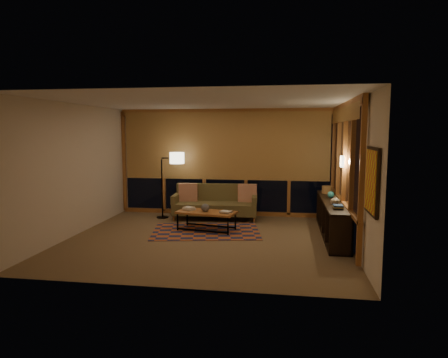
# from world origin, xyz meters

# --- Properties ---
(floor) EXTENTS (5.50, 5.00, 0.01)m
(floor) POSITION_xyz_m (0.00, 0.00, 0.00)
(floor) COLOR olive
(floor) RESTS_ON ground
(ceiling) EXTENTS (5.50, 5.00, 0.01)m
(ceiling) POSITION_xyz_m (0.00, 0.00, 2.70)
(ceiling) COLOR silver
(ceiling) RESTS_ON walls
(walls) EXTENTS (5.51, 5.01, 2.70)m
(walls) POSITION_xyz_m (0.00, 0.00, 1.35)
(walls) COLOR beige
(walls) RESTS_ON floor
(window_wall_back) EXTENTS (5.30, 0.16, 2.60)m
(window_wall_back) POSITION_xyz_m (0.00, 2.43, 1.35)
(window_wall_back) COLOR #B15C25
(window_wall_back) RESTS_ON walls
(window_wall_right) EXTENTS (0.16, 3.70, 2.60)m
(window_wall_right) POSITION_xyz_m (2.68, 0.60, 1.35)
(window_wall_right) COLOR #B15C25
(window_wall_right) RESTS_ON walls
(wall_art) EXTENTS (0.06, 0.74, 0.94)m
(wall_art) POSITION_xyz_m (2.71, -1.85, 1.45)
(wall_art) COLOR #C9411F
(wall_art) RESTS_ON walls
(wall_sconce) EXTENTS (0.12, 0.18, 0.22)m
(wall_sconce) POSITION_xyz_m (2.62, 0.45, 1.55)
(wall_sconce) COLOR #F9EECE
(wall_sconce) RESTS_ON walls
(sofa) EXTENTS (2.06, 0.93, 0.82)m
(sofa) POSITION_xyz_m (-0.16, 1.86, 0.41)
(sofa) COLOR brown
(sofa) RESTS_ON floor
(pillow_left) EXTENTS (0.48, 0.22, 0.46)m
(pillow_left) POSITION_xyz_m (-0.85, 1.95, 0.64)
(pillow_left) COLOR #AE3B18
(pillow_left) RESTS_ON sofa
(pillow_right) EXTENTS (0.46, 0.17, 0.46)m
(pillow_right) POSITION_xyz_m (0.61, 2.07, 0.64)
(pillow_right) COLOR #AE3B18
(pillow_right) RESTS_ON sofa
(area_rug) EXTENTS (2.49, 1.89, 0.01)m
(area_rug) POSITION_xyz_m (-0.14, 0.63, 0.01)
(area_rug) COLOR #B35422
(area_rug) RESTS_ON floor
(coffee_table) EXTENTS (1.35, 0.81, 0.42)m
(coffee_table) POSITION_xyz_m (-0.14, 0.72, 0.21)
(coffee_table) COLOR #B15C25
(coffee_table) RESTS_ON floor
(book_stack_a) EXTENTS (0.28, 0.25, 0.06)m
(book_stack_a) POSITION_xyz_m (-0.55, 0.80, 0.45)
(book_stack_a) COLOR beige
(book_stack_a) RESTS_ON coffee_table
(book_stack_b) EXTENTS (0.31, 0.28, 0.05)m
(book_stack_b) POSITION_xyz_m (0.30, 0.62, 0.44)
(book_stack_b) COLOR beige
(book_stack_b) RESTS_ON coffee_table
(ceramic_pot) EXTENTS (0.18, 0.18, 0.18)m
(ceramic_pot) POSITION_xyz_m (-0.16, 0.69, 0.51)
(ceramic_pot) COLOR black
(ceramic_pot) RESTS_ON coffee_table
(floor_lamp) EXTENTS (0.60, 0.46, 1.63)m
(floor_lamp) POSITION_xyz_m (-1.48, 1.83, 0.82)
(floor_lamp) COLOR black
(floor_lamp) RESTS_ON floor
(bookshelf) EXTENTS (0.40, 2.91, 0.73)m
(bookshelf) POSITION_xyz_m (2.49, 0.73, 0.36)
(bookshelf) COLOR black
(bookshelf) RESTS_ON floor
(basket) EXTENTS (0.24, 0.24, 0.17)m
(basket) POSITION_xyz_m (2.47, 1.68, 0.81)
(basket) COLOR olive
(basket) RESTS_ON bookshelf
(teal_bowl) EXTENTS (0.16, 0.16, 0.14)m
(teal_bowl) POSITION_xyz_m (2.49, 1.04, 0.80)
(teal_bowl) COLOR teal
(teal_bowl) RESTS_ON bookshelf
(vase) EXTENTS (0.19, 0.19, 0.18)m
(vase) POSITION_xyz_m (2.49, 0.28, 0.82)
(vase) COLOR tan
(vase) RESTS_ON bookshelf
(shelf_book_stack) EXTENTS (0.20, 0.26, 0.07)m
(shelf_book_stack) POSITION_xyz_m (2.49, -0.17, 0.76)
(shelf_book_stack) COLOR beige
(shelf_book_stack) RESTS_ON bookshelf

